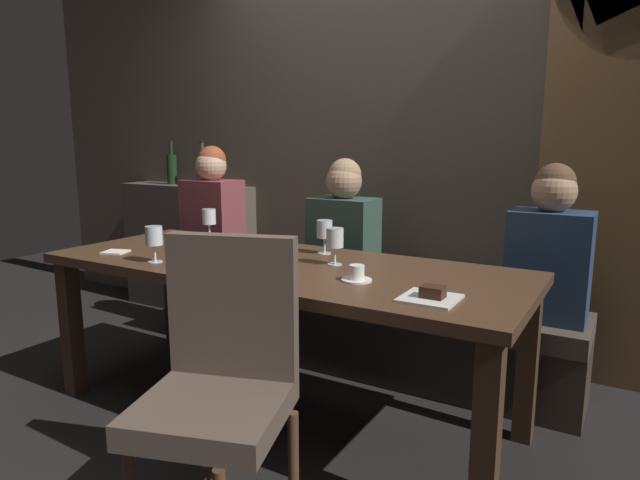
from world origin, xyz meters
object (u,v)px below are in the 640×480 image
Objects in this scene: chair_near_side at (221,370)px; wine_glass_near_left at (257,254)px; diner_redhead at (213,211)px; diner_bearded at (344,228)px; wine_glass_center_front at (335,240)px; wine_glass_end_right at (325,231)px; wine_bottle_dark_red at (172,168)px; wine_glass_center_back at (209,217)px; diner_far_end at (550,247)px; dining_table at (279,281)px; wine_glass_far_right at (154,237)px; wine_bottle_pale_label at (203,169)px; espresso_cup at (357,274)px; banquette_bench at (349,326)px; dessert_plate at (431,296)px.

chair_near_side is 5.98× the size of wine_glass_near_left.
diner_bearded is at bearing -1.40° from diner_redhead.
wine_glass_center_front is at bearing -26.67° from diner_redhead.
diner_redhead is 4.85× the size of wine_glass_end_right.
chair_near_side is 2.70m from wine_bottle_dark_red.
diner_bearded is at bearing 30.75° from wine_glass_center_back.
wine_glass_end_right is at bearing -155.54° from diner_far_end.
wine_glass_center_back reaches higher than dining_table.
wine_bottle_pale_label is at bearing 124.37° from wine_glass_far_right.
diner_redhead is 4.85× the size of wine_glass_far_right.
chair_near_side is 8.17× the size of espresso_cup.
wine_glass_near_left is 1.00× the size of wine_glass_end_right.
banquette_bench is (0.00, 0.70, -0.42)m from dining_table.
diner_far_end is 4.46× the size of wine_glass_near_left.
diner_redhead is (-1.02, 0.72, 0.17)m from dining_table.
wine_glass_far_right is (-0.48, -0.28, 0.20)m from dining_table.
wine_glass_end_right reaches higher than dining_table.
diner_far_end is (1.04, 0.70, 0.14)m from dining_table.
wine_glass_far_right is (-0.44, -0.98, 0.06)m from diner_bearded.
wine_bottle_dark_red is 1.99× the size of wine_glass_center_back.
diner_far_end is (2.06, -0.02, -0.03)m from diner_redhead.
wine_bottle_pale_label is at bearing 152.26° from wine_glass_end_right.
wine_bottle_pale_label is (-1.38, 0.34, 0.84)m from banquette_bench.
diner_redhead is 4.85× the size of wine_glass_center_front.
diner_bearded is at bearing 102.48° from chair_near_side.
wine_bottle_dark_red is at bearing 156.44° from wine_glass_end_right.
dining_table reaches higher than banquette_bench.
diner_far_end is (0.76, 1.43, 0.24)m from chair_near_side.
wine_glass_end_right is (1.78, -0.78, -0.22)m from wine_bottle_dark_red.
espresso_cup is at bearing 73.66° from chair_near_side.
dessert_plate is at bearing 2.78° from wine_glass_far_right.
wine_glass_end_right is at bearing -79.01° from banquette_bench.
wine_glass_far_right is at bearing -170.13° from espresso_cup.
wine_bottle_dark_red is 1.99× the size of wine_glass_near_left.
diner_redhead reaches higher than wine_glass_center_back.
wine_bottle_dark_red is (-1.97, 1.77, 0.51)m from chair_near_side.
wine_glass_near_left reaches higher than dessert_plate.
wine_glass_center_front is 0.86× the size of dessert_plate.
wine_bottle_pale_label reaches higher than wine_glass_far_right.
chair_near_side is at bearing -135.50° from dessert_plate.
wine_glass_center_front is (-0.03, 0.81, 0.29)m from chair_near_side.
dining_table is at bearing -35.16° from diner_redhead.
dining_table is 0.33m from wine_glass_center_front.
wine_glass_near_left is (0.13, -0.33, 0.20)m from dining_table.
banquette_bench is at bearing 100.92° from chair_near_side.
chair_near_side is 0.66m from espresso_cup.
wine_bottle_dark_red is at bearing 148.42° from dining_table.
chair_near_side is 1.63m from diner_far_end.
wine_bottle_dark_red reaches higher than dessert_plate.
diner_bearded reaches higher than wine_glass_near_left.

